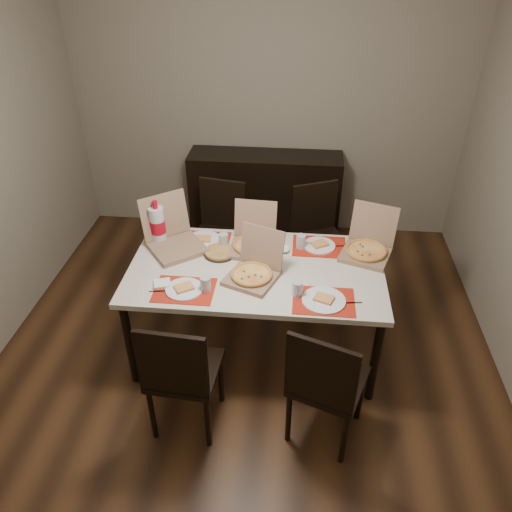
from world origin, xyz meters
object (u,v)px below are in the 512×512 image
dining_table (256,275)px  chair_far_right (318,232)px  pizza_box_center (254,271)px  chair_far_left (219,228)px  sideboard (265,197)px  soda_bottle (158,225)px  chair_near_right (325,383)px  chair_near_left (181,372)px  dip_bowl (282,250)px

dining_table → chair_far_right: chair_far_right is taller
pizza_box_center → chair_far_left: bearing=111.9°
sideboard → soda_bottle: size_ratio=4.26×
soda_bottle → chair_near_right: bearing=-40.3°
chair_near_left → chair_near_right: 0.87m
chair_far_left → dining_table: bearing=-65.4°
soda_bottle → chair_far_right: bearing=28.5°
dip_bowl → chair_far_right: bearing=67.6°
chair_near_left → dip_bowl: (0.56, 1.04, 0.25)m
pizza_box_center → soda_bottle: bearing=153.5°
sideboard → pizza_box_center: bearing=-87.9°
chair_near_right → dip_bowl: (-0.32, 1.03, 0.25)m
chair_far_left → pizza_box_center: bearing=-68.1°
pizza_box_center → chair_near_right: bearing=-54.1°
dip_bowl → chair_near_left: bearing=-118.2°
pizza_box_center → dip_bowl: 0.39m
dining_table → chair_near_right: bearing=-58.5°
sideboard → chair_near_left: (-0.31, -2.48, 0.06)m
pizza_box_center → sideboard: bearing=92.1°
chair_near_left → pizza_box_center: 0.84m
chair_far_left → pizza_box_center: size_ratio=2.08×
chair_near_left → pizza_box_center: pizza_box_center is taller
dining_table → dip_bowl: bearing=53.4°
sideboard → pizza_box_center: (0.07, -1.79, 0.35)m
sideboard → chair_near_left: 2.50m
chair_near_right → pizza_box_center: size_ratio=2.08×
chair_near_right → soda_bottle: 1.69m
sideboard → dining_table: (0.07, -1.68, 0.23)m
chair_near_right → soda_bottle: soda_bottle is taller
soda_bottle → dip_bowl: bearing=-2.0°
dining_table → soda_bottle: size_ratio=5.12×
pizza_box_center → soda_bottle: size_ratio=1.27×
dining_table → soda_bottle: soda_bottle is taller
dining_table → pizza_box_center: bearing=-92.4°
chair_near_left → soda_bottle: size_ratio=2.64×
chair_near_right → chair_far_left: (-0.91, 1.71, 0.00)m
sideboard → dining_table: 1.69m
sideboard → dip_bowl: bearing=-80.4°
chair_far_left → pizza_box_center: 1.14m
sideboard → dining_table: bearing=-87.6°
chair_near_left → sideboard: bearing=82.8°
sideboard → chair_far_right: chair_far_right is taller
chair_far_right → pizza_box_center: pizza_box_center is taller
chair_near_left → chair_far_right: size_ratio=1.00×
chair_far_left → soda_bottle: bearing=-118.6°
chair_near_right → sideboard: bearing=102.8°
chair_near_left → dining_table: bearing=64.5°
chair_far_left → dip_bowl: chair_far_left is taller
sideboard → soda_bottle: soda_bottle is taller
chair_far_right → pizza_box_center: bearing=-114.0°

